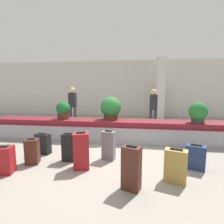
# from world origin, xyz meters

# --- Properties ---
(ground_plane) EXTENTS (18.00, 18.00, 0.00)m
(ground_plane) POSITION_xyz_m (0.00, 0.00, 0.00)
(ground_plane) COLOR gray
(back_wall) EXTENTS (18.00, 0.06, 3.20)m
(back_wall) POSITION_xyz_m (0.00, 6.46, 1.60)
(back_wall) COLOR beige
(back_wall) RESTS_ON ground_plane
(carousel) EXTENTS (8.01, 0.90, 0.65)m
(carousel) POSITION_xyz_m (0.00, 1.39, 0.31)
(carousel) COLOR gray
(carousel) RESTS_ON ground_plane
(pillar) EXTENTS (0.44, 0.44, 3.20)m
(pillar) POSITION_xyz_m (1.99, 5.67, 1.60)
(pillar) COLOR silver
(pillar) RESTS_ON ground_plane
(suitcase_0) EXTENTS (0.41, 0.30, 0.61)m
(suitcase_0) POSITION_xyz_m (1.44, -0.89, 0.29)
(suitcase_0) COLOR #A3843D
(suitcase_0) RESTS_ON ground_plane
(suitcase_1) EXTENTS (0.37, 0.34, 0.56)m
(suitcase_1) POSITION_xyz_m (-1.75, -1.02, 0.27)
(suitcase_1) COLOR maroon
(suitcase_1) RESTS_ON ground_plane
(suitcase_2) EXTENTS (0.32, 0.31, 0.57)m
(suitcase_2) POSITION_xyz_m (-1.48, -0.54, 0.27)
(suitcase_2) COLOR #472319
(suitcase_2) RESTS_ON ground_plane
(suitcase_3) EXTENTS (0.29, 0.17, 0.65)m
(suitcase_3) POSITION_xyz_m (-0.74, -0.30, 0.31)
(suitcase_3) COLOR black
(suitcase_3) RESTS_ON ground_plane
(suitcase_4) EXTENTS (0.34, 0.27, 0.75)m
(suitcase_4) POSITION_xyz_m (0.68, -1.23, 0.36)
(suitcase_4) COLOR #472319
(suitcase_4) RESTS_ON ground_plane
(suitcase_5) EXTENTS (0.40, 0.25, 0.53)m
(suitcase_5) POSITION_xyz_m (-1.55, 0.04, 0.25)
(suitcase_5) COLOR black
(suitcase_5) RESTS_ON ground_plane
(suitcase_6) EXTENTS (0.42, 0.33, 0.52)m
(suitcase_6) POSITION_xyz_m (1.95, -0.32, 0.25)
(suitcase_6) COLOR navy
(suitcase_6) RESTS_ON ground_plane
(suitcase_7) EXTENTS (0.31, 0.23, 0.69)m
(suitcase_7) POSITION_xyz_m (0.13, -0.09, 0.33)
(suitcase_7) COLOR slate
(suitcase_7) RESTS_ON ground_plane
(suitcase_8) EXTENTS (0.37, 0.35, 0.77)m
(suitcase_8) POSITION_xyz_m (-0.35, -0.61, 0.37)
(suitcase_8) COLOR maroon
(suitcase_8) RESTS_ON ground_plane
(potted_plant_0) EXTENTS (0.45, 0.45, 0.57)m
(potted_plant_0) POSITION_xyz_m (-1.57, 1.38, 0.93)
(potted_plant_0) COLOR #4C2319
(potted_plant_0) RESTS_ON carousel
(potted_plant_1) EXTENTS (0.65, 0.65, 0.72)m
(potted_plant_1) POSITION_xyz_m (-0.05, 1.50, 1.00)
(potted_plant_1) COLOR #4C2319
(potted_plant_1) RESTS_ON carousel
(potted_plant_2) EXTENTS (0.52, 0.52, 0.60)m
(potted_plant_2) POSITION_xyz_m (2.47, 1.26, 0.95)
(potted_plant_2) COLOR #2D2D2D
(potted_plant_2) RESTS_ON carousel
(traveler_0) EXTENTS (0.35, 0.24, 1.66)m
(traveler_0) POSITION_xyz_m (-2.03, 3.43, 0.99)
(traveler_0) COLOR #282833
(traveler_0) RESTS_ON ground_plane
(traveler_1) EXTENTS (0.31, 0.36, 1.59)m
(traveler_1) POSITION_xyz_m (1.43, 3.32, 0.94)
(traveler_1) COLOR #282833
(traveler_1) RESTS_ON ground_plane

